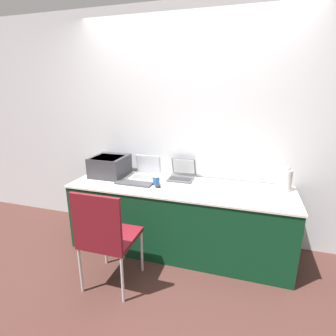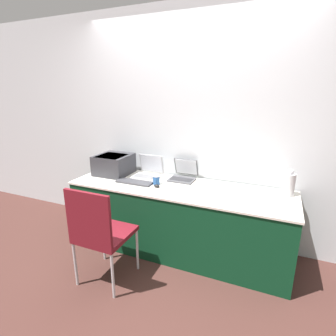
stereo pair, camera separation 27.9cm
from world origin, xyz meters
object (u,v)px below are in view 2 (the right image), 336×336
object	(u,v)px
laptop_left	(148,172)
external_keyboard	(134,182)
printer	(114,164)
chair	(99,230)
mouse	(157,186)
coffee_cup	(156,180)
metal_pitcher	(289,183)
laptop_right	(183,175)

from	to	relation	value
laptop_left	external_keyboard	xyz separation A→B (m)	(-0.03, -0.27, -0.04)
printer	chair	bearing A→B (deg)	-63.82
external_keyboard	mouse	size ratio (longest dim) A/B	6.24
coffee_cup	laptop_left	bearing A→B (deg)	134.77
metal_pitcher	external_keyboard	bearing A→B (deg)	-169.25
external_keyboard	coffee_cup	distance (m)	0.25
laptop_left	external_keyboard	size ratio (longest dim) A/B	0.76
printer	laptop_right	distance (m)	0.86
external_keyboard	laptop_right	bearing A→B (deg)	37.16
printer	laptop_right	xyz separation A→B (m)	(0.84, 0.14, -0.08)
printer	laptop_left	xyz separation A→B (m)	(0.43, 0.07, -0.07)
metal_pitcher	mouse	bearing A→B (deg)	-165.96
printer	coffee_cup	distance (m)	0.65
printer	external_keyboard	bearing A→B (deg)	-26.56
laptop_right	coffee_cup	world-z (taller)	laptop_right
mouse	laptop_right	bearing A→B (deg)	65.68
laptop_left	external_keyboard	bearing A→B (deg)	-96.99
laptop_right	mouse	xyz separation A→B (m)	(-0.16, -0.36, -0.03)
chair	mouse	bearing A→B (deg)	70.68
laptop_left	mouse	bearing A→B (deg)	-49.16
laptop_right	printer	bearing A→B (deg)	-170.31
metal_pitcher	chair	xyz separation A→B (m)	(-1.49, -0.99, -0.31)
laptop_left	mouse	xyz separation A→B (m)	(0.25, -0.29, -0.04)
laptop_left	coffee_cup	xyz separation A→B (m)	(0.21, -0.21, -0.00)
external_keyboard	mouse	world-z (taller)	mouse
metal_pitcher	chair	bearing A→B (deg)	-146.40
printer	coffee_cup	world-z (taller)	printer
laptop_right	mouse	bearing A→B (deg)	-114.32
laptop_right	chair	size ratio (longest dim) A/B	0.31
metal_pitcher	coffee_cup	bearing A→B (deg)	-169.98
mouse	metal_pitcher	world-z (taller)	metal_pitcher
printer	coffee_cup	size ratio (longest dim) A/B	4.04
mouse	chair	size ratio (longest dim) A/B	0.07
mouse	metal_pitcher	xyz separation A→B (m)	(1.25, 0.31, 0.10)
metal_pitcher	chair	world-z (taller)	metal_pitcher
external_keyboard	metal_pitcher	distance (m)	1.57
laptop_left	metal_pitcher	xyz separation A→B (m)	(1.50, 0.02, 0.06)
coffee_cup	mouse	size ratio (longest dim) A/B	1.51
printer	coffee_cup	xyz separation A→B (m)	(0.63, -0.13, -0.08)
laptop_left	external_keyboard	world-z (taller)	laptop_left
coffee_cup	metal_pitcher	size ratio (longest dim) A/B	0.37
chair	external_keyboard	bearing A→B (deg)	93.89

